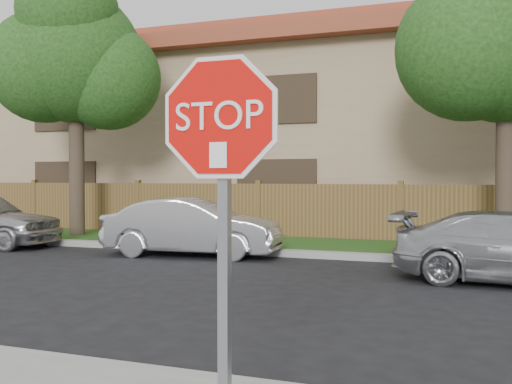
% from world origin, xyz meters
% --- Properties ---
extents(far_curb, '(70.00, 0.30, 0.15)m').
position_xyz_m(far_curb, '(0.00, 8.15, 0.07)').
color(far_curb, gray).
rests_on(far_curb, ground).
extents(grass_strip, '(70.00, 3.00, 0.12)m').
position_xyz_m(grass_strip, '(0.00, 9.80, 0.06)').
color(grass_strip, '#1E4714').
rests_on(grass_strip, ground).
extents(fence, '(70.00, 0.12, 1.60)m').
position_xyz_m(fence, '(0.00, 11.40, 0.80)').
color(fence, brown).
rests_on(fence, ground).
extents(apartment_building, '(35.20, 9.20, 7.20)m').
position_xyz_m(apartment_building, '(0.00, 17.00, 3.53)').
color(apartment_building, '#A18463').
rests_on(apartment_building, ground).
extents(tree_left, '(4.80, 3.90, 7.78)m').
position_xyz_m(tree_left, '(-8.98, 9.57, 5.22)').
color(tree_left, '#382B21').
rests_on(tree_left, ground).
extents(tree_mid, '(4.80, 3.90, 7.35)m').
position_xyz_m(tree_mid, '(2.52, 9.57, 4.87)').
color(tree_mid, '#382B21').
rests_on(tree_mid, ground).
extents(stop_sign, '(1.01, 0.13, 2.55)m').
position_xyz_m(stop_sign, '(0.55, -1.48, 1.83)').
color(stop_sign, gray).
rests_on(stop_sign, sidewalk_near).
extents(sedan_left, '(4.12, 1.85, 1.31)m').
position_xyz_m(sedan_left, '(-4.12, 7.44, 0.66)').
color(sedan_left, '#B3B4B8').
rests_on(sedan_left, ground).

